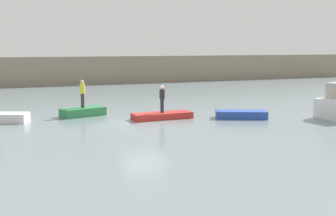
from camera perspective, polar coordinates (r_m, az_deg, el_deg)
ground_plane at (r=25.05m, az=-3.07°, el=-1.98°), size 120.00×120.00×0.00m
embankment_wall at (r=50.92m, az=-12.93°, el=4.73°), size 80.00×1.20×3.19m
rowboat_green at (r=28.10m, az=-10.99°, el=-0.49°), size 2.96×1.96×0.52m
rowboat_red at (r=26.48m, az=-0.77°, el=-1.01°), size 3.68×1.28×0.38m
rowboat_blue at (r=27.06m, az=9.49°, el=-0.83°), size 3.26×2.32×0.46m
person_dark_shirt at (r=26.33m, az=-0.77°, el=1.37°), size 0.32×0.32×1.64m
person_yellow_shirt at (r=27.94m, az=-11.05°, el=2.02°), size 0.32×0.32×1.75m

